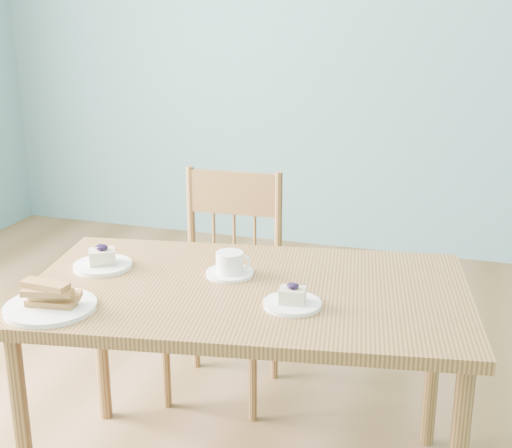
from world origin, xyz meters
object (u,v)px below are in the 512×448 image
(cheesecake_plate_far, at_px, (102,262))
(coffee_cup, at_px, (230,265))
(cheesecake_plate_near, at_px, (292,300))
(biscotti_plate, at_px, (50,301))
(dining_chair, at_px, (225,284))
(dining_table, at_px, (248,308))

(cheesecake_plate_far, height_order, coffee_cup, cheesecake_plate_far)
(cheesecake_plate_near, distance_m, biscotti_plate, 0.65)
(dining_chair, height_order, cheesecake_plate_far, dining_chair)
(cheesecake_plate_near, bearing_deg, dining_table, 149.74)
(dining_chair, height_order, coffee_cup, dining_chair)
(cheesecake_plate_near, relative_size, coffee_cup, 1.10)
(dining_chair, distance_m, biscotti_plate, 0.90)
(cheesecake_plate_far, bearing_deg, biscotti_plate, -86.50)
(dining_table, xyz_separation_m, dining_chair, (-0.27, 0.54, -0.17))
(dining_table, distance_m, coffee_cup, 0.14)
(dining_table, relative_size, cheesecake_plate_near, 8.62)
(cheesecake_plate_near, bearing_deg, biscotti_plate, -160.66)
(cheesecake_plate_far, bearing_deg, dining_table, -1.37)
(dining_table, distance_m, biscotti_plate, 0.55)
(cheesecake_plate_near, height_order, biscotti_plate, biscotti_plate)
(dining_chair, distance_m, cheesecake_plate_far, 0.62)
(cheesecake_plate_near, height_order, cheesecake_plate_far, cheesecake_plate_far)
(dining_chair, height_order, cheesecake_plate_near, dining_chair)
(dining_table, height_order, dining_chair, dining_chair)
(coffee_cup, bearing_deg, cheesecake_plate_near, -50.76)
(cheesecake_plate_far, relative_size, coffee_cup, 1.25)
(cheesecake_plate_far, height_order, biscotti_plate, biscotti_plate)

